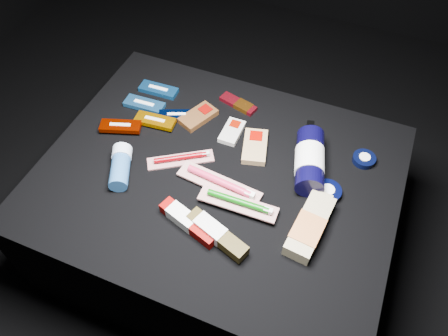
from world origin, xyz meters
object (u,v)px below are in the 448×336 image
at_px(bodywash_bottle, 309,227).
at_px(deodorant_stick, 120,166).
at_px(lotion_bottle, 310,160).
at_px(toothpaste_carton_red, 187,221).

distance_m(bodywash_bottle, deodorant_stick, 0.53).
bearing_deg(lotion_bottle, toothpaste_carton_red, -143.79).
height_order(lotion_bottle, bodywash_bottle, lotion_bottle).
relative_size(lotion_bottle, toothpaste_carton_red, 1.44).
bearing_deg(toothpaste_carton_red, deodorant_stick, 179.05).
xyz_separation_m(deodorant_stick, toothpaste_carton_red, (0.24, -0.08, -0.01)).
relative_size(bodywash_bottle, deodorant_stick, 1.45).
height_order(bodywash_bottle, toothpaste_carton_red, bodywash_bottle).
xyz_separation_m(bodywash_bottle, toothpaste_carton_red, (-0.29, -0.10, -0.00)).
height_order(lotion_bottle, toothpaste_carton_red, lotion_bottle).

